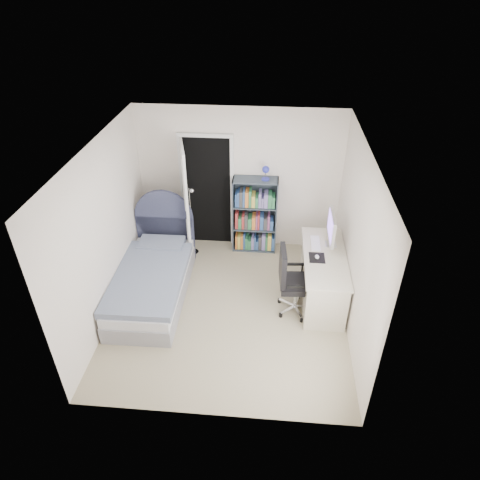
# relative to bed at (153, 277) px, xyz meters

# --- Properties ---
(room_shell) EXTENTS (3.50, 3.70, 2.60)m
(room_shell) POSITION_rel_bed_xyz_m (1.19, -0.27, 0.96)
(room_shell) COLOR gray
(room_shell) RESTS_ON ground
(door) EXTENTS (0.92, 0.81, 2.06)m
(door) POSITION_rel_bed_xyz_m (0.45, 1.25, 0.74)
(door) COLOR black
(door) RESTS_ON ground
(bed) EXTENTS (1.03, 2.12, 1.30)m
(bed) POSITION_rel_bed_xyz_m (0.00, 0.00, 0.00)
(bed) COLOR gray
(bed) RESTS_ON ground
(nightstand) EXTENTS (0.38, 0.38, 0.57)m
(nightstand) POSITION_rel_bed_xyz_m (0.09, 1.28, 0.08)
(nightstand) COLOR tan
(nightstand) RESTS_ON ground
(floor_lamp) EXTENTS (0.18, 0.18, 1.28)m
(floor_lamp) POSITION_rel_bed_xyz_m (0.42, 1.11, 0.23)
(floor_lamp) COLOR silver
(floor_lamp) RESTS_ON ground
(bookcase) EXTENTS (0.76, 0.33, 1.61)m
(bookcase) POSITION_rel_bed_xyz_m (1.48, 1.37, 0.32)
(bookcase) COLOR #3C4852
(bookcase) RESTS_ON ground
(desk) EXTENTS (0.62, 1.56, 1.28)m
(desk) POSITION_rel_bed_xyz_m (2.57, 0.14, 0.12)
(desk) COLOR beige
(desk) RESTS_ON ground
(office_chair) EXTENTS (0.56, 0.58, 1.08)m
(office_chair) POSITION_rel_bed_xyz_m (2.08, -0.21, 0.30)
(office_chair) COLOR silver
(office_chair) RESTS_ON ground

